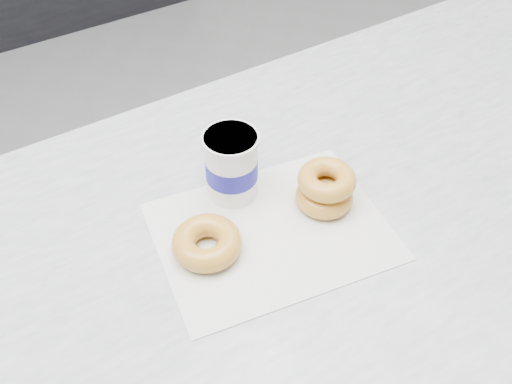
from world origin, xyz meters
TOP-DOWN VIEW (x-y plane):
  - ground at (0.00, 0.00)m, footprint 5.00×5.00m
  - wax_paper at (0.14, -0.61)m, footprint 0.38×0.31m
  - donut_single at (0.04, -0.59)m, footprint 0.11×0.11m
  - donut_stack at (0.24, -0.61)m, footprint 0.13×0.13m
  - coffee_cup at (0.13, -0.51)m, footprint 0.09×0.09m

SIDE VIEW (x-z plane):
  - ground at x=0.00m, z-range 0.00..0.00m
  - wax_paper at x=0.14m, z-range 0.90..0.90m
  - donut_single at x=0.04m, z-range 0.90..0.94m
  - donut_stack at x=0.24m, z-range 0.90..0.96m
  - coffee_cup at x=0.13m, z-range 0.90..1.02m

